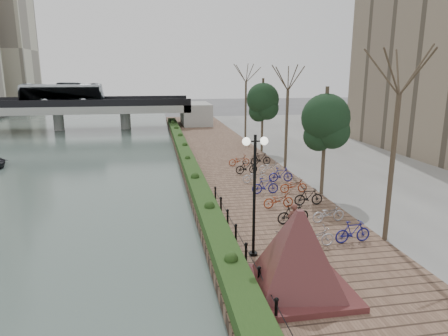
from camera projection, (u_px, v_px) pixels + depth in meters
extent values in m
plane|color=#59595B|center=(215.00, 289.00, 14.72)|extent=(220.00, 220.00, 0.00)
cube|color=#4B5E55|center=(10.00, 161.00, 36.16)|extent=(30.00, 130.00, 0.02)
cube|color=brown|center=(231.00, 169.00, 32.10)|extent=(8.00, 75.00, 0.50)
cube|color=slate|center=(411.00, 161.00, 34.77)|extent=(24.00, 75.00, 0.50)
cube|color=#1D3B15|center=(186.00, 157.00, 33.80)|extent=(1.10, 56.00, 0.60)
cylinder|color=black|center=(276.00, 311.00, 11.88)|extent=(0.10, 0.10, 0.70)
cylinder|color=black|center=(259.00, 278.00, 13.79)|extent=(0.10, 0.10, 0.70)
cylinder|color=black|center=(246.00, 253.00, 15.71)|extent=(0.10, 0.10, 0.70)
cylinder|color=black|center=(236.00, 233.00, 17.63)|extent=(0.10, 0.10, 0.70)
cylinder|color=black|center=(228.00, 218.00, 19.54)|extent=(0.10, 0.10, 0.70)
cylinder|color=black|center=(221.00, 205.00, 21.46)|extent=(0.10, 0.10, 0.70)
cylinder|color=black|center=(215.00, 194.00, 23.38)|extent=(0.10, 0.10, 0.70)
cube|color=#4C2022|center=(297.00, 287.00, 13.69)|extent=(3.49, 3.49, 0.21)
pyramid|color=#4C2022|center=(298.00, 248.00, 13.36)|extent=(5.46, 5.46, 2.67)
cylinder|color=black|center=(254.00, 197.00, 15.76)|extent=(0.12, 0.12, 4.96)
cylinder|color=black|center=(255.00, 141.00, 15.24)|extent=(0.70, 0.06, 0.06)
sphere|color=white|center=(246.00, 141.00, 15.18)|extent=(0.32, 0.32, 0.32)
sphere|color=white|center=(264.00, 141.00, 15.30)|extent=(0.32, 0.32, 0.32)
imported|color=brown|center=(293.00, 221.00, 17.88)|extent=(0.66, 0.53, 1.60)
imported|color=#B4B3B8|center=(315.00, 237.00, 17.01)|extent=(0.60, 1.71, 0.90)
imported|color=black|center=(294.00, 215.00, 19.49)|extent=(0.47, 1.66, 1.00)
imported|color=maroon|center=(278.00, 200.00, 21.99)|extent=(0.60, 1.71, 0.90)
imported|color=navy|center=(265.00, 186.00, 24.47)|extent=(0.47, 1.66, 1.00)
imported|color=#B4B3B8|center=(255.00, 176.00, 26.98)|extent=(0.60, 1.71, 0.90)
imported|color=black|center=(246.00, 167.00, 29.46)|extent=(0.47, 1.66, 1.00)
imported|color=maroon|center=(239.00, 160.00, 31.96)|extent=(0.60, 1.72, 0.90)
imported|color=navy|center=(354.00, 233.00, 17.30)|extent=(0.47, 1.66, 1.00)
imported|color=#B4B3B8|center=(329.00, 214.00, 19.80)|extent=(0.60, 1.71, 0.90)
imported|color=black|center=(309.00, 197.00, 22.28)|extent=(0.47, 1.66, 1.00)
imported|color=maroon|center=(293.00, 185.00, 24.79)|extent=(0.60, 1.71, 0.90)
imported|color=navy|center=(280.00, 174.00, 27.26)|extent=(0.47, 1.66, 1.00)
imported|color=#B4B3B8|center=(270.00, 166.00, 29.77)|extent=(0.60, 1.71, 0.90)
imported|color=black|center=(261.00, 159.00, 32.25)|extent=(0.47, 1.66, 1.00)
cube|color=#9F9F9A|center=(57.00, 109.00, 54.63)|extent=(36.00, 8.00, 1.00)
cube|color=black|center=(50.00, 104.00, 50.67)|extent=(36.00, 0.15, 0.90)
cube|color=black|center=(63.00, 100.00, 58.15)|extent=(36.00, 0.15, 0.90)
cylinder|color=#9F9F9A|center=(59.00, 121.00, 55.04)|extent=(1.40, 1.40, 2.50)
cylinder|color=#9F9F9A|center=(126.00, 120.00, 56.54)|extent=(1.40, 1.40, 2.50)
imported|color=white|center=(62.00, 94.00, 54.31)|extent=(2.52, 10.77, 3.00)
cube|color=beige|center=(0.00, 50.00, 82.96)|extent=(12.00, 12.00, 24.00)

